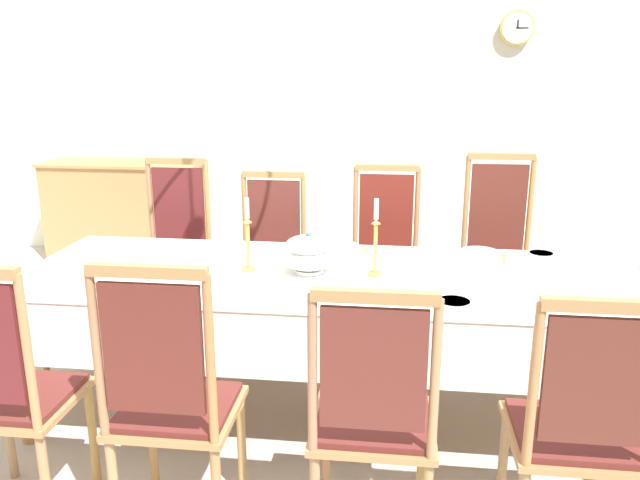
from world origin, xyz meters
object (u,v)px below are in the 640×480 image
Objects in this scene: chair_north_a at (175,247)px; bowl_far_right at (454,304)px; spoon_primary at (365,250)px; mounted_clock at (517,28)px; bowl_near_right at (480,254)px; chair_south_a at (5,389)px; soup_tureen at (309,253)px; bowl_far_left at (541,255)px; dining_table at (311,287)px; chair_south_c at (373,415)px; candlestick_east at (375,245)px; chair_south_b at (171,398)px; chair_north_d at (497,254)px; bowl_near_left at (340,247)px; candlestick_west at (248,242)px; spoon_secondary at (505,256)px; chair_south_d at (580,428)px; sideboard at (126,212)px; chair_north_b at (271,254)px; chair_north_c at (385,255)px.

chair_north_a is 7.11× the size of bowl_far_right.
mounted_clock reaches higher than spoon_primary.
chair_south_a is at bearing -145.67° from bowl_near_right.
chair_south_a is 2.27m from bowl_near_right.
soup_tureen reaches higher than bowl_far_left.
dining_table is 19.13× the size of bowl_far_left.
chair_south_c is 0.99m from candlestick_east.
chair_north_d is at bearing 52.68° from chair_south_b.
bowl_near_right is at bearing -2.48° from bowl_near_left.
bowl_far_left is (2.19, 1.32, 0.21)m from chair_south_a.
chair_south_c is 6.54× the size of bowl_far_right.
bowl_near_left is (0.42, 0.38, -0.12)m from candlestick_west.
soup_tureen is 1.28× the size of bowl_near_right.
mounted_clock reaches higher than chair_north_d.
chair_south_c reaches higher than soup_tureen.
dining_table is 1.05m from spoon_secondary.
soup_tureen is at bearing 138.49° from chair_south_d.
bowl_far_left reaches higher than spoon_secondary.
sideboard is at bearing -56.60° from chair_north_a.
chair_north_b reaches higher than bowl_far_left.
bowl_near_right is 0.71× the size of mounted_clock.
chair_north_d is at bearing 73.80° from bowl_far_right.
bowl_near_right is at bearing 16.97° from candlestick_west.
sideboard is (-3.07, 3.39, -0.11)m from chair_south_d.
chair_south_a is at bearing -136.92° from spoon_secondary.
bowl_near_left reaches higher than bowl_far_right.
bowl_far_right is (0.66, -0.38, -0.08)m from soup_tureen.
sideboard is (-1.73, 2.47, -0.45)m from candlestick_west.
chair_north_c is at bearing 179.95° from chair_north_a.
chair_south_d is at bearing -95.77° from bowl_far_left.
bowl_near_left is at bearing -170.36° from spoon_secondary.
chair_north_a reaches higher than chair_south_a.
sideboard is (-1.01, 1.54, -0.14)m from chair_north_a.
bowl_near_right is at bearing 68.48° from chair_south_c.
spoon_secondary is at bearing 21.16° from dining_table.
bowl_near_right is (0.50, 1.28, 0.22)m from chair_south_c.
chair_north_b is 1.02× the size of chair_south_c.
chair_south_d is 3.93m from mounted_clock.
chair_south_d is at bearing 90.00° from chair_north_d.
candlestick_east is (0.62, 0.00, 0.01)m from candlestick_west.
candlestick_west is 0.70m from spoon_primary.
chair_south_b is at bearing -110.62° from bowl_near_left.
chair_north_b is at bearing 168.16° from spoon_secondary.
chair_north_a is 2.30m from chair_south_c.
chair_south_c is 5.63× the size of bowl_near_left.
bowl_far_right is at bearing -30.47° from dining_table.
chair_north_c reaches higher than candlestick_west.
chair_north_a is at bearing 127.64° from candlestick_west.
chair_south_b is 4.29m from mounted_clock.
chair_south_a is at bearing -148.86° from bowl_far_left.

